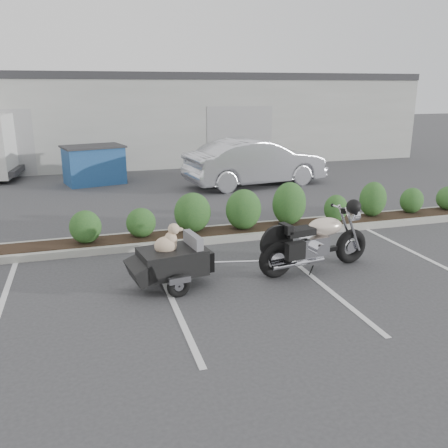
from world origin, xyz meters
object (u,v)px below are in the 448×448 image
object	(u,v)px
motorcycle	(316,242)
dumpster	(94,164)
pet_trailer	(171,260)
sedan	(256,162)

from	to	relation	value
motorcycle	dumpster	world-z (taller)	motorcycle
motorcycle	dumpster	size ratio (longest dim) A/B	1.03
pet_trailer	sedan	world-z (taller)	sedan
sedan	dumpster	world-z (taller)	sedan
motorcycle	dumpster	bearing A→B (deg)	101.49
pet_trailer	sedan	xyz separation A→B (m)	(4.55, 8.02, 0.34)
motorcycle	sedan	world-z (taller)	sedan
sedan	dumpster	distance (m)	5.87
motorcycle	dumpster	xyz separation A→B (m)	(-3.75, 10.04, 0.14)
motorcycle	pet_trailer	world-z (taller)	motorcycle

